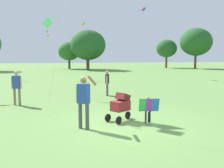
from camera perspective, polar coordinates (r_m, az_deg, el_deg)
name	(u,v)px	position (r m, az deg, el deg)	size (l,w,h in m)	color
ground_plane	(118,124)	(8.98, 1.22, -8.88)	(120.00, 120.00, 0.00)	#668E47
treeline_distant	(94,45)	(40.01, -4.10, 8.51)	(39.40, 6.99, 6.53)	brown
child_with_butterfly_kite	(148,107)	(9.07, 7.99, -5.05)	(0.71, 0.37, 0.93)	#33384C
person_adult_flyer	(84,97)	(8.30, -6.29, -2.96)	(0.68, 0.47, 1.78)	#4C4C51
stroller	(121,104)	(9.30, 1.95, -4.49)	(1.05, 0.90, 1.03)	black
kite_blue_high	(46,26)	(15.48, -14.28, 12.35)	(1.49, 3.09, 4.55)	green
person_sitting_far	(17,85)	(12.85, -20.32, -0.22)	(0.50, 0.32, 1.62)	#7F705B
person_kid_running	(107,81)	(14.87, -1.06, 0.68)	(0.26, 0.45, 1.44)	#4C4C51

